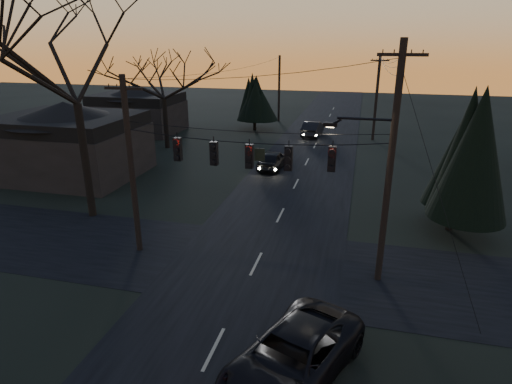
% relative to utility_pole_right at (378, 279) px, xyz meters
% --- Properties ---
extents(main_road, '(8.00, 120.00, 0.02)m').
position_rel_utility_pole_right_xyz_m(main_road, '(-5.50, 10.00, 0.01)').
color(main_road, black).
rests_on(main_road, ground).
extents(cross_road, '(60.00, 7.00, 0.02)m').
position_rel_utility_pole_right_xyz_m(cross_road, '(-5.50, 0.00, 0.01)').
color(cross_road, black).
rests_on(cross_road, ground).
extents(utility_pole_right, '(5.00, 0.30, 10.00)m').
position_rel_utility_pole_right_xyz_m(utility_pole_right, '(0.00, 0.00, 0.00)').
color(utility_pole_right, black).
rests_on(utility_pole_right, ground).
extents(utility_pole_left, '(1.80, 0.30, 8.50)m').
position_rel_utility_pole_right_xyz_m(utility_pole_left, '(-11.50, 0.00, 0.00)').
color(utility_pole_left, black).
rests_on(utility_pole_left, ground).
extents(utility_pole_far_r, '(1.80, 0.30, 8.50)m').
position_rel_utility_pole_right_xyz_m(utility_pole_far_r, '(0.00, 28.00, 0.00)').
color(utility_pole_far_r, black).
rests_on(utility_pole_far_r, ground).
extents(utility_pole_far_l, '(0.30, 0.30, 8.00)m').
position_rel_utility_pole_right_xyz_m(utility_pole_far_l, '(-11.50, 36.00, 0.00)').
color(utility_pole_far_l, black).
rests_on(utility_pole_far_l, ground).
extents(span_signal_assembly, '(11.50, 0.44, 1.57)m').
position_rel_utility_pole_right_xyz_m(span_signal_assembly, '(-5.74, 0.00, 5.26)').
color(span_signal_assembly, black).
rests_on(span_signal_assembly, ground).
extents(bare_tree_left, '(11.08, 11.08, 13.21)m').
position_rel_utility_pole_right_xyz_m(bare_tree_left, '(-16.37, 3.32, 9.24)').
color(bare_tree_left, black).
rests_on(bare_tree_left, ground).
extents(evergreen_right, '(4.09, 4.09, 7.59)m').
position_rel_utility_pole_right_xyz_m(evergreen_right, '(3.90, 6.28, 4.39)').
color(evergreen_right, black).
rests_on(evergreen_right, ground).
extents(bare_tree_dist, '(7.87, 7.87, 9.30)m').
position_rel_utility_pole_right_xyz_m(bare_tree_dist, '(-19.24, 19.83, 6.50)').
color(bare_tree_dist, black).
rests_on(bare_tree_dist, ground).
extents(evergreen_dist, '(3.94, 3.94, 5.70)m').
position_rel_utility_pole_right_xyz_m(evergreen_dist, '(-13.09, 29.91, 3.44)').
color(evergreen_dist, black).
rests_on(evergreen_dist, ground).
extents(house_left_near, '(10.00, 8.00, 5.60)m').
position_rel_utility_pole_right_xyz_m(house_left_near, '(-22.50, 10.00, 2.80)').
color(house_left_near, black).
rests_on(house_left_near, ground).
extents(house_left_far, '(9.00, 7.00, 5.20)m').
position_rel_utility_pole_right_xyz_m(house_left_far, '(-25.50, 26.00, 2.60)').
color(house_left_far, black).
rests_on(house_left_far, ground).
extents(suv_near, '(4.58, 6.28, 1.59)m').
position_rel_utility_pole_right_xyz_m(suv_near, '(-2.70, -6.64, 0.79)').
color(suv_near, black).
rests_on(suv_near, ground).
extents(sedan_oncoming_a, '(2.08, 4.44, 1.47)m').
position_rel_utility_pole_right_xyz_m(sedan_oncoming_a, '(-7.92, 15.40, 0.74)').
color(sedan_oncoming_a, black).
rests_on(sedan_oncoming_a, ground).
extents(sedan_oncoming_b, '(2.02, 4.87, 1.57)m').
position_rel_utility_pole_right_xyz_m(sedan_oncoming_b, '(-6.30, 28.43, 0.78)').
color(sedan_oncoming_b, black).
rests_on(sedan_oncoming_b, ground).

